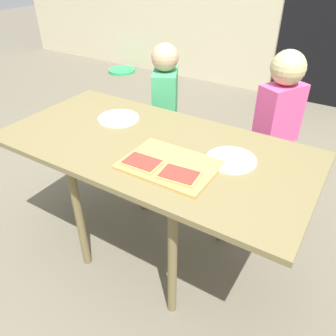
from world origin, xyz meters
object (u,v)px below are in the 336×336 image
object	(u,v)px
child_left	(165,113)
child_right	(277,124)
cutting_board	(170,165)
garden_hose_coil	(122,70)
plate_white_left	(118,118)
plate_white_right	(231,160)
dining_table	(153,156)
pizza_slice_near_right	(179,175)
pizza_slice_near_left	(142,162)

from	to	relation	value
child_left	child_right	world-z (taller)	child_right
cutting_board	garden_hose_coil	world-z (taller)	cutting_board
plate_white_left	plate_white_right	bearing A→B (deg)	-5.76
plate_white_right	dining_table	bearing A→B (deg)	-171.17
plate_white_left	garden_hose_coil	size ratio (longest dim) A/B	0.59
cutting_board	pizza_slice_near_right	bearing A→B (deg)	-37.19
pizza_slice_near_left	child_left	world-z (taller)	child_left
plate_white_left	garden_hose_coil	world-z (taller)	plate_white_left
dining_table	pizza_slice_near_right	world-z (taller)	pizza_slice_near_right
pizza_slice_near_left	dining_table	bearing A→B (deg)	110.30
dining_table	child_left	xyz separation A→B (m)	(-0.29, 0.56, -0.07)
plate_white_left	cutting_board	bearing A→B (deg)	-27.35
pizza_slice_near_left	garden_hose_coil	distance (m)	3.46
dining_table	child_left	bearing A→B (deg)	117.23
plate_white_right	plate_white_left	world-z (taller)	same
plate_white_left	child_left	world-z (taller)	child_left
pizza_slice_near_right	cutting_board	bearing A→B (deg)	142.81
cutting_board	plate_white_right	distance (m)	0.26
child_left	garden_hose_coil	bearing A→B (deg)	135.24
cutting_board	plate_white_left	bearing A→B (deg)	152.65
cutting_board	pizza_slice_near_left	size ratio (longest dim) A/B	2.39
pizza_slice_near_left	plate_white_left	world-z (taller)	pizza_slice_near_left
dining_table	plate_white_left	world-z (taller)	plate_white_left
cutting_board	child_left	xyz separation A→B (m)	(-0.45, 0.68, -0.14)
dining_table	plate_white_right	xyz separation A→B (m)	(0.36, 0.06, 0.07)
child_left	pizza_slice_near_right	bearing A→B (deg)	-54.43
child_left	pizza_slice_near_left	bearing A→B (deg)	-64.35
plate_white_left	child_left	bearing A→B (deg)	89.26
dining_table	pizza_slice_near_left	xyz separation A→B (m)	(0.07, -0.18, 0.08)
child_left	plate_white_left	bearing A→B (deg)	-90.74
pizza_slice_near_right	child_right	distance (m)	0.90
dining_table	cutting_board	xyz separation A→B (m)	(0.16, -0.11, 0.07)
dining_table	child_right	xyz separation A→B (m)	(0.37, 0.70, -0.04)
dining_table	plate_white_right	distance (m)	0.37
pizza_slice_near_right	child_right	bearing A→B (deg)	81.23
child_right	dining_table	bearing A→B (deg)	-117.93
dining_table	garden_hose_coil	bearing A→B (deg)	131.74
dining_table	cutting_board	bearing A→B (deg)	-35.69
plate_white_right	plate_white_left	bearing A→B (deg)	174.24
pizza_slice_near_left	garden_hose_coil	size ratio (longest dim) A/B	0.45
pizza_slice_near_right	child_right	world-z (taller)	child_right
dining_table	cutting_board	world-z (taller)	cutting_board
pizza_slice_near_right	pizza_slice_near_left	xyz separation A→B (m)	(-0.17, -0.00, 0.00)
plate_white_right	plate_white_left	xyz separation A→B (m)	(-0.65, 0.07, 0.00)
pizza_slice_near_left	garden_hose_coil	bearing A→B (deg)	130.58
pizza_slice_near_right	child_left	size ratio (longest dim) A/B	0.17
dining_table	plate_white_left	size ratio (longest dim) A/B	6.84
pizza_slice_near_left	child_right	world-z (taller)	child_right
dining_table	pizza_slice_near_right	size ratio (longest dim) A/B	8.74
plate_white_right	garden_hose_coil	bearing A→B (deg)	136.80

